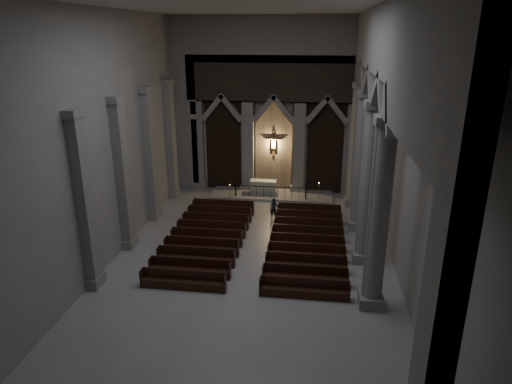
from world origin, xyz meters
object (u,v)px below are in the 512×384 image
altar_rail (270,191)px  worshipper (274,209)px  candle_stand_left (230,197)px  candle_stand_right (318,197)px  pews (256,242)px  altar (263,187)px

altar_rail → worshipper: (0.56, -3.41, 0.02)m
candle_stand_left → candle_stand_right: candle_stand_right is taller
pews → worshipper: worshipper is taller
altar → altar_rail: (0.59, -0.84, 0.02)m
altar → candle_stand_left: 2.67m
candle_stand_left → candle_stand_right: 5.97m
candle_stand_left → pews: bearing=-68.2°
worshipper → altar: bearing=112.0°
altar → candle_stand_right: candle_stand_right is taller
pews → worshipper: bearing=82.2°
candle_stand_right → pews: 7.99m
altar_rail → candle_stand_left: bearing=-162.9°
altar_rail → candle_stand_right: 3.29m
candle_stand_right → candle_stand_left: bearing=-174.0°
altar → worshipper: 4.40m
candle_stand_right → pews: candle_stand_right is taller
pews → worshipper: (0.56, 4.08, 0.38)m
altar_rail → candle_stand_right: size_ratio=3.42×
pews → worshipper: 4.14m
altar → pews: 8.35m
candle_stand_left → altar: bearing=38.7°
candle_stand_left → worshipper: size_ratio=0.94×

